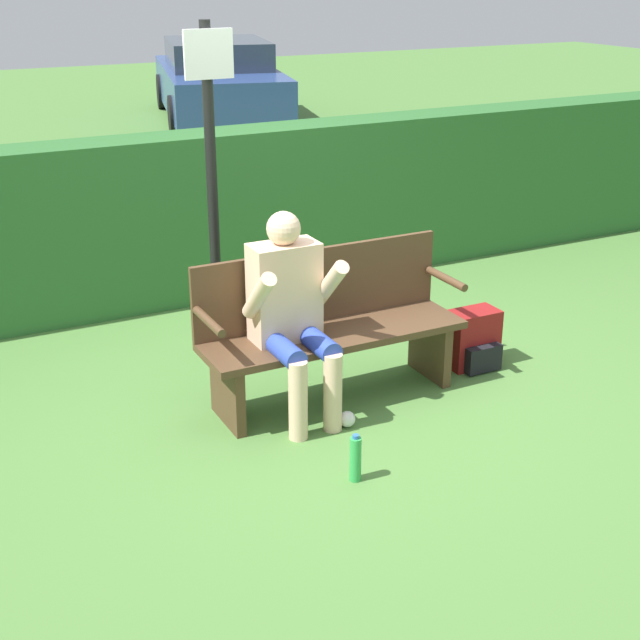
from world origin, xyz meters
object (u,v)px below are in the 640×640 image
person_seated (291,307)px  water_bottle (355,459)px  signpost (212,177)px  backpack (473,340)px  parked_car (218,81)px  park_bench (329,326)px

person_seated → water_bottle: size_ratio=4.55×
water_bottle → signpost: bearing=92.1°
backpack → signpost: signpost is taller
parked_car → person_seated: bearing=175.1°
parked_car → backpack: bearing=-178.0°
backpack → water_bottle: (-1.41, -0.90, -0.06)m
backpack → parked_car: (2.18, 10.37, 0.46)m
signpost → parked_car: signpost is taller
person_seated → backpack: size_ratio=3.14×
water_bottle → signpost: 2.14m
water_bottle → parked_car: size_ratio=0.06×
person_seated → water_bottle: 1.02m
park_bench → backpack: 1.10m
parked_car → signpost: bearing=172.8°
person_seated → parked_car: (3.55, 10.42, -0.04)m
backpack → person_seated: bearing=-178.1°
park_bench → signpost: 1.23m
water_bottle → signpost: signpost is taller
backpack → signpost: (-1.48, 0.90, 1.08)m
park_bench → person_seated: bearing=-159.7°
park_bench → backpack: bearing=-3.7°
backpack → water_bottle: bearing=-147.5°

